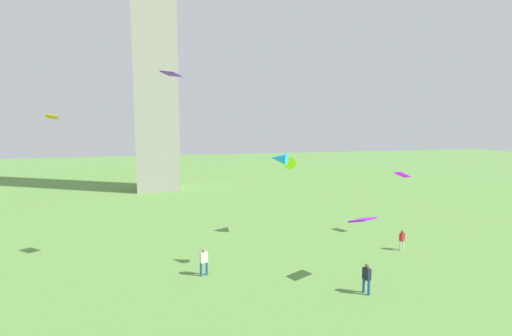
{
  "coord_description": "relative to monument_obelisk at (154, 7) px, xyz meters",
  "views": [
    {
      "loc": [
        -6.86,
        -3.38,
        9.83
      ],
      "look_at": [
        -1.17,
        17.46,
        7.32
      ],
      "focal_mm": 26.03,
      "sensor_mm": 36.0,
      "label": 1
    }
  ],
  "objects": [
    {
      "name": "kite_flying_5",
      "position": [
        -5.79,
        -35.58,
        -16.53
      ],
      "size": [
        0.71,
        0.9,
        0.3
      ],
      "rotation": [
        0.0,
        0.0,
        1.72
      ],
      "color": "#C6940A"
    },
    {
      "name": "kite_flying_1",
      "position": [
        7.35,
        -35.34,
        -19.16
      ],
      "size": [
        1.37,
        1.31,
        0.84
      ],
      "rotation": [
        0.0,
        0.0,
        4.06
      ],
      "color": "#22A8EB"
    },
    {
      "name": "person_1",
      "position": [
        18.15,
        -33.84,
        -25.9
      ],
      "size": [
        0.48,
        0.36,
        1.6
      ],
      "rotation": [
        0.0,
        0.0,
        0.32
      ],
      "color": "silver",
      "rests_on": "ground_plane"
    },
    {
      "name": "kite_flying_2",
      "position": [
        20.63,
        -30.22,
        -21.35
      ],
      "size": [
        1.05,
        1.28,
        0.35
      ],
      "rotation": [
        0.0,
        0.0,
        1.83
      ],
      "color": "#8B03BA"
    },
    {
      "name": "kite_flying_0",
      "position": [
        10.97,
        -27.46,
        -20.52
      ],
      "size": [
        1.55,
        2.07,
        1.56
      ],
      "rotation": [
        0.0,
        0.0,
        2.88
      ],
      "color": "#5EBA05"
    },
    {
      "name": "kite_flying_3",
      "position": [
        11.82,
        -38.34,
        -22.8
      ],
      "size": [
        1.98,
        1.77,
        0.47
      ],
      "rotation": [
        0.0,
        0.0,
        0.52
      ],
      "color": "#9114E1"
    },
    {
      "name": "person_0",
      "position": [
        2.44,
        -34.7,
        -25.77
      ],
      "size": [
        0.55,
        0.4,
        1.83
      ],
      "rotation": [
        0.0,
        0.0,
        0.29
      ],
      "color": "#235693",
      "rests_on": "ground_plane"
    },
    {
      "name": "person_3",
      "position": [
        11.26,
        -39.86,
        -25.79
      ],
      "size": [
        0.38,
        0.55,
        1.81
      ],
      "rotation": [
        0.0,
        0.0,
        4.95
      ],
      "color": "#235693",
      "rests_on": "ground_plane"
    },
    {
      "name": "monument_obelisk",
      "position": [
        0.0,
        0.0,
        0.0
      ],
      "size": [
        6.18,
        6.18,
        53.62
      ],
      "color": "#A8A399",
      "rests_on": "ground_plane"
    },
    {
      "name": "kite_flying_4",
      "position": [
        0.73,
        -32.83,
        -13.67
      ],
      "size": [
        1.47,
        1.5,
        0.42
      ],
      "rotation": [
        0.0,
        0.0,
        5.49
      ],
      "color": "purple"
    }
  ]
}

